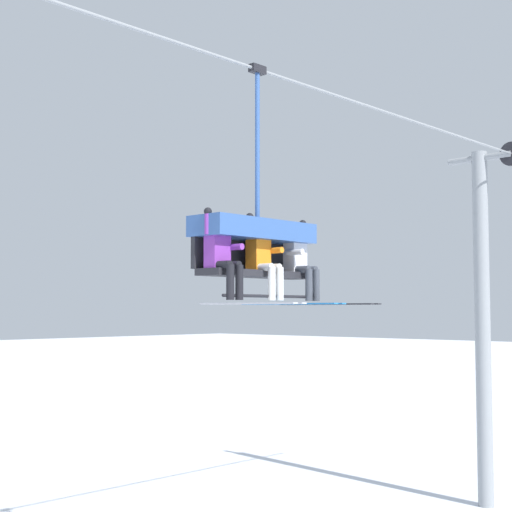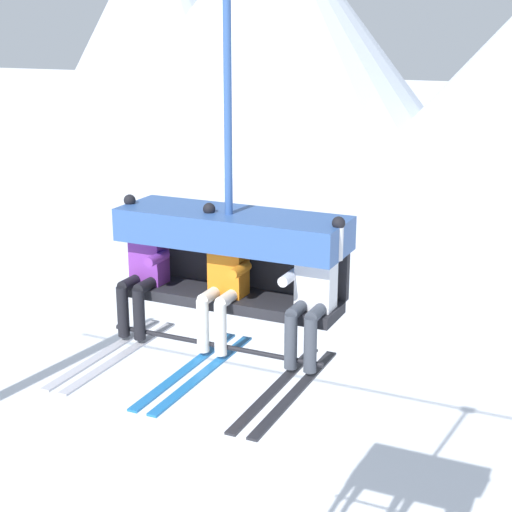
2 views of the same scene
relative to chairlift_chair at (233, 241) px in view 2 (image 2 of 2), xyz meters
name	(u,v)px [view 2 (image 2 of 2)]	position (x,y,z in m)	size (l,w,h in m)	color
mountain_peak_west	(159,22)	(-26.81, 42.35, 1.95)	(16.60, 16.60, 15.04)	silver
mountain_peak_central	(271,26)	(-17.20, 39.79, 1.66)	(23.02, 23.02, 14.48)	silver
chairlift_chair	(233,241)	(0.00, 0.00, 0.00)	(2.11, 0.74, 3.48)	#232328
skier_purple	(142,267)	(-0.85, -0.21, -0.30)	(0.48, 1.70, 1.34)	purple
skier_orange	(222,279)	(0.00, -0.21, -0.30)	(0.48, 1.70, 1.34)	orange
skier_white	(311,292)	(0.85, -0.21, -0.30)	(0.48, 1.70, 1.34)	silver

